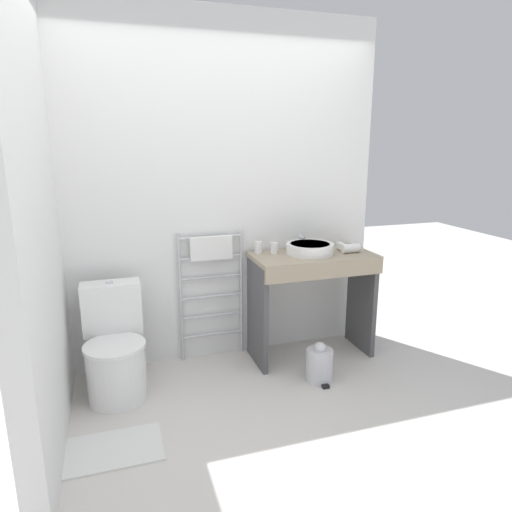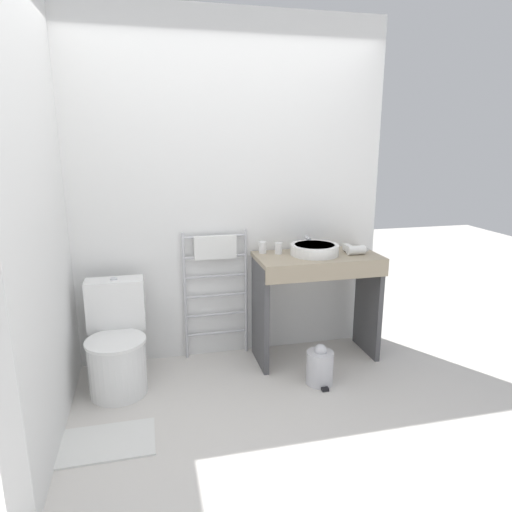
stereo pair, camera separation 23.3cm
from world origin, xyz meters
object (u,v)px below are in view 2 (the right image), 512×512
sink_basin (314,249)px  trash_bin (320,366)px  toilet (117,346)px  cup_near_edge (279,248)px  hair_dryer (356,250)px  cup_near_wall (263,247)px  towel_radiator (216,270)px

sink_basin → trash_bin: (-0.10, -0.43, -0.77)m
trash_bin → toilet: bearing=168.5°
cup_near_edge → hair_dryer: 0.61m
trash_bin → cup_near_wall: bearing=116.4°
cup_near_wall → trash_bin: 1.01m
cup_near_edge → hair_dryer: size_ratio=0.47×
trash_bin → cup_near_edge: bearing=108.1°
toilet → cup_near_edge: bearing=10.4°
cup_near_edge → trash_bin: 0.95m
hair_dryer → cup_near_wall: bearing=163.9°
towel_radiator → hair_dryer: bearing=-13.5°
cup_near_wall → toilet: bearing=-165.9°
towel_radiator → cup_near_wall: (0.37, -0.05, 0.18)m
cup_near_wall → trash_bin: bearing=-63.6°
towel_radiator → sink_basin: (0.75, -0.20, 0.17)m
cup_near_edge → trash_bin: bearing=-71.9°
towel_radiator → cup_near_edge: 0.53m
towel_radiator → cup_near_wall: size_ratio=11.35×
cup_near_wall → cup_near_edge: 0.13m
sink_basin → cup_near_edge: cup_near_edge is taller
toilet → hair_dryer: 1.94m
toilet → sink_basin: size_ratio=2.02×
cup_near_wall → cup_near_edge: cup_near_wall is taller
toilet → towel_radiator: (0.77, 0.34, 0.42)m
toilet → cup_near_edge: (1.25, 0.23, 0.59)m
cup_near_edge → cup_near_wall: bearing=154.6°
sink_basin → cup_near_wall: cup_near_wall is taller
toilet → towel_radiator: size_ratio=0.73×
cup_near_edge → trash_bin: cup_near_edge is taller
toilet → hair_dryer: size_ratio=4.04×
toilet → hair_dryer: hair_dryer is taller
towel_radiator → cup_near_wall: bearing=-8.3°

